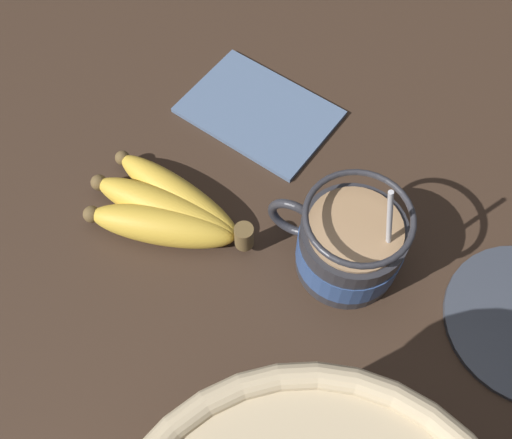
# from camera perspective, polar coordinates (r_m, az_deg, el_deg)

# --- Properties ---
(table) EXTENTS (1.30, 1.30, 0.04)m
(table) POSITION_cam_1_polar(r_m,az_deg,el_deg) (0.64, 3.50, 0.56)
(table) COLOR #332319
(table) RESTS_ON ground
(coffee_mug) EXTENTS (0.14, 0.10, 0.15)m
(coffee_mug) POSITION_cam_1_polar(r_m,az_deg,el_deg) (0.57, 9.28, -2.55)
(coffee_mug) COLOR #28282D
(coffee_mug) RESTS_ON table
(banana_bunch) EXTENTS (0.19, 0.11, 0.04)m
(banana_bunch) POSITION_cam_1_polar(r_m,az_deg,el_deg) (0.61, -8.82, 0.92)
(banana_bunch) COLOR brown
(banana_bunch) RESTS_ON table
(napkin) EXTENTS (0.19, 0.15, 0.01)m
(napkin) POSITION_cam_1_polar(r_m,az_deg,el_deg) (0.70, 0.30, 10.73)
(napkin) COLOR slate
(napkin) RESTS_ON table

